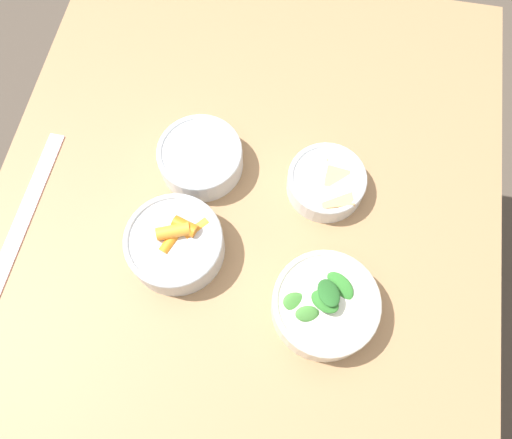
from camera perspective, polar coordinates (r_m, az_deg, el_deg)
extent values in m
plane|color=#4C4238|center=(1.64, -0.73, -8.75)|extent=(10.00, 10.00, 0.00)
cube|color=#99724C|center=(0.91, -1.30, 1.66)|extent=(1.08, 0.91, 0.03)
cube|color=olive|center=(1.51, 17.79, 9.96)|extent=(0.06, 0.06, 0.75)
cube|color=olive|center=(1.33, -23.76, -21.70)|extent=(0.06, 0.06, 0.75)
cube|color=olive|center=(1.55, -12.41, 14.68)|extent=(0.06, 0.06, 0.75)
cylinder|color=silver|center=(0.85, -9.18, -2.88)|extent=(0.16, 0.16, 0.06)
torus|color=silver|center=(0.82, -9.47, -2.25)|extent=(0.16, 0.16, 0.01)
cylinder|color=orange|center=(0.83, -9.02, -2.28)|extent=(0.05, 0.04, 0.02)
cylinder|color=orange|center=(0.83, -11.13, -4.31)|extent=(0.05, 0.05, 0.02)
cylinder|color=orange|center=(0.85, -9.56, -0.06)|extent=(0.06, 0.04, 0.02)
cylinder|color=orange|center=(0.84, -10.81, -2.92)|extent=(0.04, 0.03, 0.02)
cylinder|color=orange|center=(0.83, -6.32, -1.28)|extent=(0.05, 0.05, 0.02)
cylinder|color=orange|center=(0.83, -6.80, -1.21)|extent=(0.05, 0.05, 0.02)
cylinder|color=orange|center=(0.82, -9.45, -1.34)|extent=(0.04, 0.06, 0.02)
cylinder|color=orange|center=(0.82, -8.12, -0.81)|extent=(0.03, 0.05, 0.02)
cylinder|color=orange|center=(0.82, -9.54, -2.17)|extent=(0.06, 0.04, 0.02)
cylinder|color=silver|center=(0.82, 7.84, -9.75)|extent=(0.17, 0.17, 0.06)
torus|color=silver|center=(0.79, 8.11, -9.34)|extent=(0.17, 0.17, 0.01)
ellipsoid|color=#4C933D|center=(0.78, 5.86, -10.67)|extent=(0.03, 0.04, 0.03)
ellipsoid|color=#4C933D|center=(0.81, 5.36, -6.57)|extent=(0.03, 0.04, 0.03)
ellipsoid|color=#2D7028|center=(0.80, 9.49, -7.56)|extent=(0.06, 0.06, 0.03)
ellipsoid|color=#4C933D|center=(0.79, 4.59, -9.42)|extent=(0.04, 0.05, 0.04)
ellipsoid|color=#235B23|center=(0.78, 8.31, -8.29)|extent=(0.06, 0.05, 0.03)
ellipsoid|color=#2D7028|center=(0.77, 7.89, -9.28)|extent=(0.05, 0.05, 0.02)
cylinder|color=silver|center=(0.91, -6.33, 6.95)|extent=(0.15, 0.15, 0.05)
torus|color=silver|center=(0.89, -6.50, 7.72)|extent=(0.15, 0.15, 0.01)
cylinder|color=#936042|center=(0.92, -6.28, 6.72)|extent=(0.14, 0.14, 0.03)
ellipsoid|color=#A36B4C|center=(0.92, -6.27, 9.12)|extent=(0.01, 0.01, 0.01)
ellipsoid|color=#AD7551|center=(0.90, -8.32, 6.54)|extent=(0.01, 0.01, 0.01)
ellipsoid|color=#AD7551|center=(0.89, -6.28, 5.94)|extent=(0.01, 0.01, 0.01)
ellipsoid|color=#A36B4C|center=(0.88, -5.20, 5.00)|extent=(0.01, 0.01, 0.01)
ellipsoid|color=#AD7551|center=(0.89, -5.80, 5.70)|extent=(0.01, 0.01, 0.01)
ellipsoid|color=#AD7551|center=(0.90, -9.63, 6.38)|extent=(0.01, 0.01, 0.01)
ellipsoid|color=#AD7551|center=(0.87, -4.83, 4.26)|extent=(0.01, 0.01, 0.01)
ellipsoid|color=#AD7551|center=(0.91, -5.31, 8.77)|extent=(0.01, 0.01, 0.01)
ellipsoid|color=#A36B4C|center=(0.88, -3.55, 5.19)|extent=(0.01, 0.01, 0.01)
ellipsoid|color=#8E5B3D|center=(0.91, -10.00, 8.17)|extent=(0.01, 0.01, 0.01)
ellipsoid|color=#AD7551|center=(0.89, -4.58, 6.87)|extent=(0.01, 0.01, 0.01)
ellipsoid|color=#8E5B3D|center=(0.92, -5.85, 9.15)|extent=(0.01, 0.01, 0.01)
ellipsoid|color=#AD7551|center=(0.91, -5.57, 8.08)|extent=(0.01, 0.01, 0.01)
cylinder|color=beige|center=(0.88, -8.85, 4.83)|extent=(0.03, 0.03, 0.01)
cylinder|color=#E0A88E|center=(0.91, -6.42, 8.54)|extent=(0.03, 0.03, 0.01)
cylinder|color=#E0A88E|center=(0.91, -5.97, 9.96)|extent=(0.03, 0.03, 0.01)
cylinder|color=silver|center=(0.90, 8.00, 4.17)|extent=(0.14, 0.14, 0.04)
torus|color=silver|center=(0.88, 8.18, 4.75)|extent=(0.14, 0.14, 0.01)
cube|color=tan|center=(0.91, 8.66, 6.27)|extent=(0.06, 0.05, 0.02)
cube|color=tan|center=(0.90, 6.33, 6.16)|extent=(0.07, 0.07, 0.02)
cube|color=tan|center=(0.90, 9.32, 5.49)|extent=(0.04, 0.05, 0.02)
cube|color=tan|center=(0.87, 9.14, 2.70)|extent=(0.06, 0.07, 0.02)
cube|color=tan|center=(0.88, 9.25, 4.68)|extent=(0.04, 0.04, 0.02)
cube|color=#EFB7C6|center=(0.98, -24.77, 0.87)|extent=(0.32, 0.04, 0.00)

